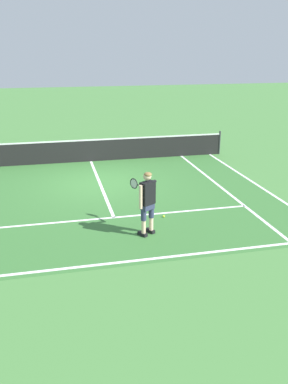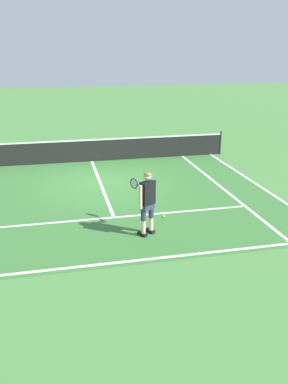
% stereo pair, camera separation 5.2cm
% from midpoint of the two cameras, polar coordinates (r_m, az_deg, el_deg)
% --- Properties ---
extents(ground_plane, '(80.00, 80.00, 0.00)m').
position_cam_midpoint_polar(ground_plane, '(14.95, -6.03, 1.28)').
color(ground_plane, '#477F3D').
extents(court_inner_surface, '(10.98, 9.43, 0.00)m').
position_cam_midpoint_polar(court_inner_surface, '(13.61, -5.30, -0.54)').
color(court_inner_surface, '#387033').
rests_on(court_inner_surface, ground).
extents(line_baseline, '(10.98, 0.10, 0.01)m').
position_cam_midpoint_polar(line_baseline, '(9.53, -1.63, -9.61)').
color(line_baseline, white).
rests_on(line_baseline, ground).
extents(line_service, '(8.23, 0.10, 0.01)m').
position_cam_midpoint_polar(line_service, '(11.87, -4.09, -3.56)').
color(line_service, white).
rests_on(line_service, ground).
extents(line_centre_service, '(0.10, 6.40, 0.01)m').
position_cam_midpoint_polar(line_centre_service, '(14.85, -5.98, 1.16)').
color(line_centre_service, white).
rests_on(line_centre_service, ground).
extents(line_singles_right, '(0.10, 9.03, 0.01)m').
position_cam_midpoint_polar(line_singles_right, '(14.66, 10.84, 0.68)').
color(line_singles_right, white).
rests_on(line_singles_right, ground).
extents(line_doubles_right, '(0.10, 9.03, 0.01)m').
position_cam_midpoint_polar(line_doubles_right, '(15.25, 15.59, 1.03)').
color(line_doubles_right, white).
rests_on(line_doubles_right, ground).
extents(tennis_net, '(11.96, 0.08, 1.07)m').
position_cam_midpoint_polar(tennis_net, '(17.78, -7.30, 5.83)').
color(tennis_net, '#333338').
rests_on(tennis_net, ground).
extents(tennis_player, '(0.55, 1.22, 1.71)m').
position_cam_midpoint_polar(tennis_player, '(10.44, 0.54, -0.98)').
color(tennis_player, black).
rests_on(tennis_player, ground).
extents(tennis_ball_near_feet, '(0.07, 0.07, 0.07)m').
position_cam_midpoint_polar(tennis_ball_near_feet, '(11.86, 2.91, -3.41)').
color(tennis_ball_near_feet, '#CCE02D').
rests_on(tennis_ball_near_feet, ground).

